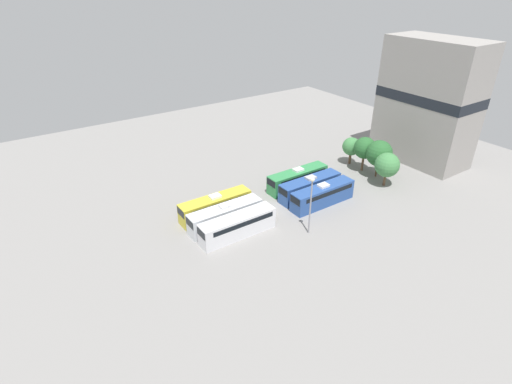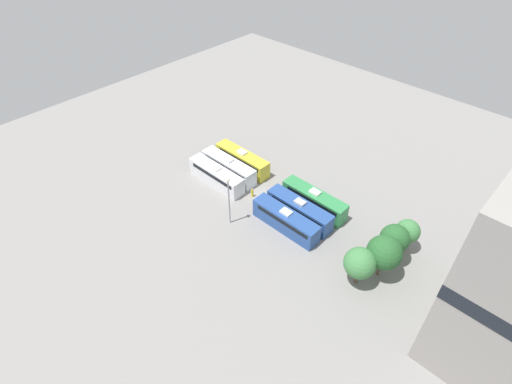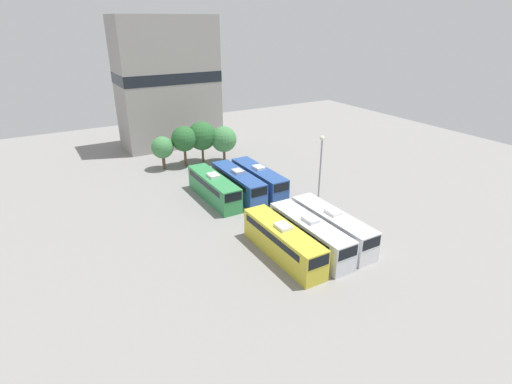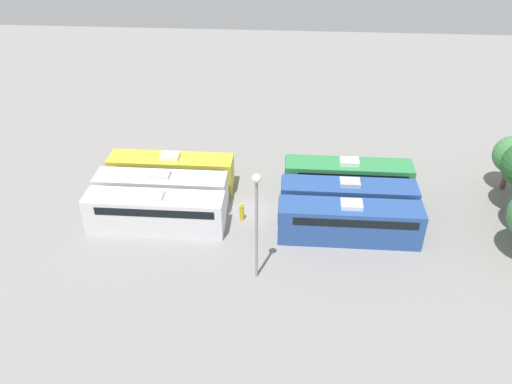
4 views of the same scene
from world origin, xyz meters
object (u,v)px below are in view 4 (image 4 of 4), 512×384
bus_2 (156,211)px  bus_5 (350,221)px  bus_1 (162,190)px  bus_3 (348,177)px  light_pole (257,211)px  bus_4 (348,199)px  bus_0 (172,171)px  worker_person (242,212)px

bus_2 → bus_5: same height
bus_1 → bus_2: same height
bus_3 → light_pole: 13.77m
bus_2 → bus_4: (-2.84, 15.18, 0.00)m
bus_3 → bus_5: size_ratio=1.00×
bus_1 → bus_3: same height
bus_0 → light_pole: size_ratio=1.28×
worker_person → light_pole: bearing=14.3°
bus_0 → bus_4: size_ratio=1.00×
bus_5 → bus_3: bearing=176.7°
bus_1 → light_pole: size_ratio=1.28×
bus_0 → bus_3: same height
bus_0 → bus_4: bearing=78.1°
light_pole → bus_4: bearing=138.2°
bus_3 → worker_person: size_ratio=6.73×
bus_1 → bus_5: (3.15, 15.20, 0.00)m
bus_4 → bus_0: bearing=-101.9°
bus_5 → bus_0: bearing=-112.5°
bus_0 → bus_1: 3.09m
bus_2 → bus_1: bearing=-177.0°
bus_4 → light_pole: bearing=-41.8°
bus_0 → worker_person: 7.97m
bus_3 → bus_4: bearing=-4.1°
bus_3 → bus_1: bearing=-78.4°
worker_person → light_pole: size_ratio=0.19×
bus_1 → bus_3: 15.89m
bus_4 → bus_5: bearing=-2.4°
bus_1 → bus_4: size_ratio=1.00×
light_pole → bus_5: bearing=124.8°
bus_2 → bus_3: size_ratio=1.00×
bus_0 → bus_5: same height
bus_0 → light_pole: bearing=37.0°
bus_2 → light_pole: size_ratio=1.28×
bus_5 → worker_person: bearing=-102.3°
bus_1 → light_pole: light_pole is taller
bus_5 → bus_1: bearing=-101.7°
bus_2 → bus_0: bearing=179.9°
bus_3 → worker_person: bus_3 is taller
bus_5 → worker_person: 8.70m
worker_person → bus_2: bearing=-76.0°
bus_0 → bus_1: bearing=-3.0°
bus_2 → bus_4: size_ratio=1.00×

